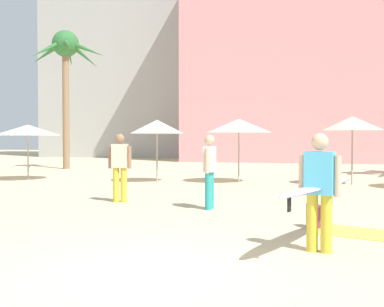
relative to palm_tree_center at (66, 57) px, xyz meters
The scene contains 13 objects.
ground 22.06m from the palm_tree_center, 58.21° to the right, with size 120.00×120.00×0.00m, color beige.
hotel_pink 22.30m from the palm_tree_center, 41.45° to the left, with size 25.77×11.19×16.39m, color pink.
hotel_tower_gray 20.99m from the palm_tree_center, 100.41° to the left, with size 15.76×8.20×26.82m, color #A8A8A3.
palm_tree_center is the anchor object (origin of this frame).
cafe_umbrella_0 12.56m from the palm_tree_center, 29.36° to the right, with size 2.41×2.41×2.37m.
cafe_umbrella_1 10.55m from the palm_tree_center, 40.95° to the right, with size 2.03×2.03×2.34m.
cafe_umbrella_3 16.00m from the palm_tree_center, 21.92° to the right, with size 2.10×2.10×2.41m.
cafe_umbrella_4 8.28m from the palm_tree_center, 72.49° to the right, with size 2.56×2.56×2.18m.
beach_towel 21.24m from the palm_tree_center, 46.88° to the right, with size 1.62×1.02×0.01m, color #F4CC4C.
backpack 20.44m from the palm_tree_center, 47.89° to the right, with size 0.33×0.35×0.42m.
person_mid_center 21.58m from the palm_tree_center, 51.02° to the right, with size 1.28×2.90×1.68m.
person_far_left 15.55m from the palm_tree_center, 55.54° to the right, with size 0.61×0.28×1.74m.
person_far_right 17.47m from the palm_tree_center, 49.75° to the right, with size 0.24×0.60×1.70m.
Camera 1 is at (1.94, -5.29, 1.59)m, focal length 44.37 mm.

